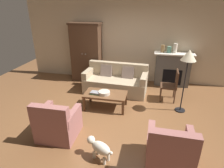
# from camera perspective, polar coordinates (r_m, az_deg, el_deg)

# --- Properties ---
(ground_plane) EXTENTS (9.60, 9.60, 0.00)m
(ground_plane) POSITION_cam_1_polar(r_m,az_deg,el_deg) (4.86, 0.22, -9.40)
(ground_plane) COLOR brown
(back_wall) EXTENTS (7.20, 0.10, 2.80)m
(back_wall) POSITION_cam_1_polar(r_m,az_deg,el_deg) (6.71, 4.77, 12.80)
(back_wall) COLOR beige
(back_wall) RESTS_ON ground
(fireplace) EXTENTS (1.26, 0.48, 1.12)m
(fireplace) POSITION_cam_1_polar(r_m,az_deg,el_deg) (6.67, 17.59, 4.29)
(fireplace) COLOR #4C4947
(fireplace) RESTS_ON ground
(armoire) EXTENTS (1.06, 0.57, 2.00)m
(armoire) POSITION_cam_1_polar(r_m,az_deg,el_deg) (6.80, -7.65, 9.38)
(armoire) COLOR #472D1E
(armoire) RESTS_ON ground
(couch) EXTENTS (1.96, 0.96, 0.86)m
(couch) POSITION_cam_1_polar(r_m,az_deg,el_deg) (5.99, 1.14, 0.68)
(couch) COLOR tan
(couch) RESTS_ON ground
(coffee_table) EXTENTS (1.10, 0.60, 0.42)m
(coffee_table) POSITION_cam_1_polar(r_m,az_deg,el_deg) (5.03, -1.95, -3.39)
(coffee_table) COLOR brown
(coffee_table) RESTS_ON ground
(fruit_bowl) EXTENTS (0.31, 0.31, 0.08)m
(fruit_bowl) POSITION_cam_1_polar(r_m,az_deg,el_deg) (4.96, -2.34, -2.62)
(fruit_bowl) COLOR beige
(fruit_bowl) RESTS_ON coffee_table
(book_stack) EXTENTS (0.25, 0.19, 0.06)m
(book_stack) POSITION_cam_1_polar(r_m,az_deg,el_deg) (4.99, -5.02, -2.64)
(book_stack) COLOR #427A4C
(book_stack) RESTS_ON coffee_table
(mantel_vase_bronze) EXTENTS (0.12, 0.12, 0.24)m
(mantel_vase_bronze) POSITION_cam_1_polar(r_m,az_deg,el_deg) (6.44, 14.93, 10.17)
(mantel_vase_bronze) COLOR olive
(mantel_vase_bronze) RESTS_ON fireplace
(mantel_vase_jade) EXTENTS (0.14, 0.14, 0.20)m
(mantel_vase_jade) POSITION_cam_1_polar(r_m,az_deg,el_deg) (6.46, 16.70, 9.82)
(mantel_vase_jade) COLOR slate
(mantel_vase_jade) RESTS_ON fireplace
(mantel_vase_cream) EXTENTS (0.12, 0.12, 0.30)m
(mantel_vase_cream) POSITION_cam_1_polar(r_m,az_deg,el_deg) (6.47, 18.36, 10.10)
(mantel_vase_cream) COLOR beige
(mantel_vase_cream) RESTS_ON fireplace
(armchair_near_left) EXTENTS (0.79, 0.78, 0.88)m
(armchair_near_left) POSITION_cam_1_polar(r_m,az_deg,el_deg) (4.18, -15.94, -11.39)
(armchair_near_left) COLOR #935B56
(armchair_near_left) RESTS_ON ground
(armchair_near_right) EXTENTS (0.79, 0.78, 0.88)m
(armchair_near_right) POSITION_cam_1_polar(r_m,az_deg,el_deg) (3.57, 16.82, -18.53)
(armchair_near_right) COLOR #935B56
(armchair_near_right) RESTS_ON ground
(side_chair_wooden) EXTENTS (0.46, 0.46, 0.90)m
(side_chair_wooden) POSITION_cam_1_polar(r_m,az_deg,el_deg) (5.62, 17.48, 0.09)
(side_chair_wooden) COLOR #472D1E
(side_chair_wooden) RESTS_ON ground
(floor_lamp) EXTENTS (0.36, 0.36, 1.62)m
(floor_lamp) POSITION_cam_1_polar(r_m,az_deg,el_deg) (4.84, 21.86, 6.95)
(floor_lamp) COLOR black
(floor_lamp) RESTS_ON ground
(dog) EXTENTS (0.53, 0.36, 0.39)m
(dog) POSITION_cam_1_polar(r_m,az_deg,el_deg) (3.60, -3.74, -18.41)
(dog) COLOR beige
(dog) RESTS_ON ground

